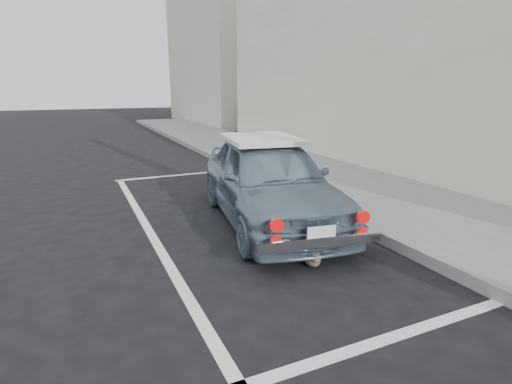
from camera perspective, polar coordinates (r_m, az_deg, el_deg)
ground at (r=3.78m, az=7.92°, el=-17.68°), size 80.00×80.00×0.00m
sidewalk at (r=7.08m, az=21.24°, el=-2.21°), size 2.80×40.00×0.15m
shop_building at (r=10.59m, az=27.56°, el=21.15°), size 3.50×18.00×7.00m
building_far at (r=24.15m, az=-5.31°, el=19.37°), size 3.50×10.00×8.00m
pline_rear at (r=3.72m, az=19.21°, el=-18.89°), size 3.00×0.12×0.01m
pline_front at (r=9.65m, az=-10.59°, el=2.43°), size 3.00×0.12×0.01m
pline_side at (r=6.07m, az=-15.13°, el=-5.17°), size 0.12×7.00×0.01m
retro_coupe at (r=6.06m, az=1.85°, el=1.76°), size 2.12×4.02×1.30m
cat at (r=4.73m, az=8.11°, el=-9.30°), size 0.25×0.40×0.22m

